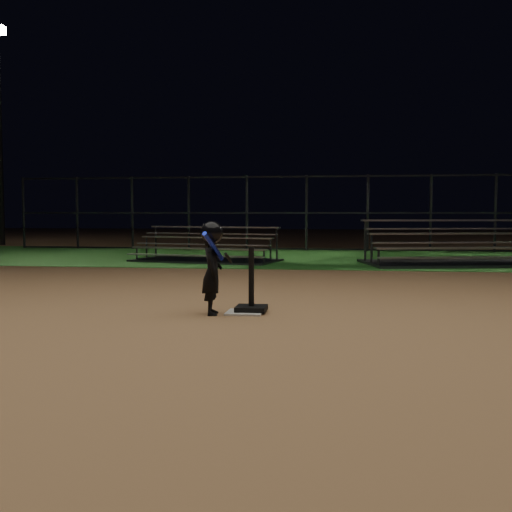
# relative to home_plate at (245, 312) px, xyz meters

# --- Properties ---
(ground) EXTENTS (80.00, 80.00, 0.00)m
(ground) POSITION_rel_home_plate_xyz_m (0.00, 0.00, -0.01)
(ground) COLOR #A6764B
(ground) RESTS_ON ground
(grass_strip) EXTENTS (60.00, 8.00, 0.01)m
(grass_strip) POSITION_rel_home_plate_xyz_m (0.00, 10.00, -0.01)
(grass_strip) COLOR #215B1D
(grass_strip) RESTS_ON ground
(home_plate) EXTENTS (0.45, 0.45, 0.02)m
(home_plate) POSITION_rel_home_plate_xyz_m (0.00, 0.00, 0.00)
(home_plate) COLOR beige
(home_plate) RESTS_ON ground
(batting_tee) EXTENTS (0.38, 0.38, 0.80)m
(batting_tee) POSITION_rel_home_plate_xyz_m (0.07, 0.07, 0.16)
(batting_tee) COLOR black
(batting_tee) RESTS_ON home_plate
(child_batter) EXTENTS (0.41, 0.61, 1.16)m
(child_batter) POSITION_rel_home_plate_xyz_m (-0.38, -0.15, 0.60)
(child_batter) COLOR black
(child_batter) RESTS_ON ground
(bleacher_left) EXTENTS (3.94, 2.49, 0.89)m
(bleacher_left) POSITION_rel_home_plate_xyz_m (-2.30, 8.00, 0.17)
(bleacher_left) COLOR #B6B6BB
(bleacher_left) RESTS_ON ground
(bleacher_right) EXTENTS (4.81, 3.08, 1.09)m
(bleacher_right) POSITION_rel_home_plate_xyz_m (3.98, 7.84, 0.21)
(bleacher_right) COLOR #A7A7AC
(bleacher_right) RESTS_ON ground
(backstop_fence) EXTENTS (20.08, 0.08, 2.50)m
(backstop_fence) POSITION_rel_home_plate_xyz_m (0.00, 13.00, 1.24)
(backstop_fence) COLOR #38383D
(backstop_fence) RESTS_ON ground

